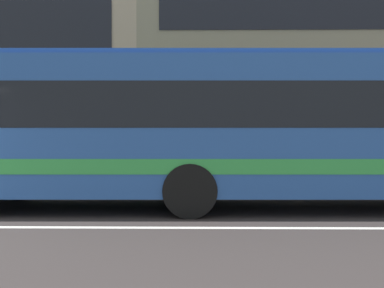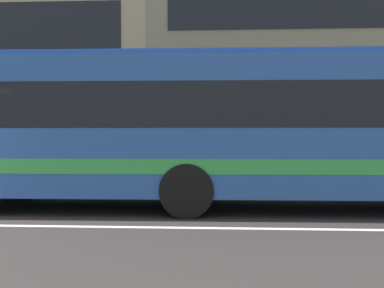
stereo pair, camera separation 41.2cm
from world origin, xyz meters
TOP-DOWN VIEW (x-y plane):
  - apartment_block_right at (13.78, 14.33)m, footprint 21.77×8.63m
  - transit_bus at (5.84, 2.07)m, footprint 11.94×2.75m

SIDE VIEW (x-z plane):
  - transit_bus at x=5.84m, z-range 0.16..3.29m
  - apartment_block_right at x=13.78m, z-range 0.00..11.56m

